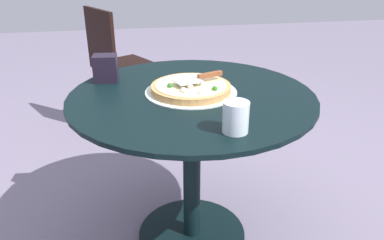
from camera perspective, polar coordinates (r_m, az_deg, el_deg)
The scene contains 7 objects.
ground_plane at distance 1.86m, azimuth -0.03°, elevation -16.93°, with size 10.00×10.00×0.00m, color slate.
patio_table at distance 1.56m, azimuth -0.03°, elevation -2.29°, with size 0.97×0.97×0.71m.
pizza_on_tray at distance 1.50m, azimuth -0.00°, elevation 4.82°, with size 0.37×0.37×0.05m.
pizza_server at distance 1.50m, azimuth 1.14°, elevation 6.45°, with size 0.21×0.12×0.02m.
drinking_cup at distance 1.17m, azimuth 6.64°, elevation 0.46°, with size 0.08×0.08×0.10m, color silver.
napkin_dispenser at distance 1.65m, azimuth -12.97°, elevation 7.65°, with size 0.10×0.08×0.11m, color black.
patio_chair_far at distance 2.75m, azimuth -11.52°, elevation 9.06°, with size 0.50×0.50×0.87m.
Camera 1 is at (-0.25, -1.37, 1.24)m, focal length 35.20 mm.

